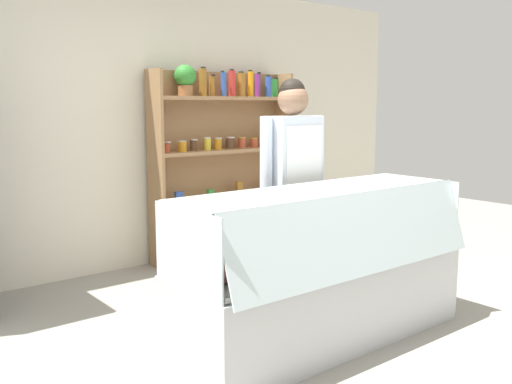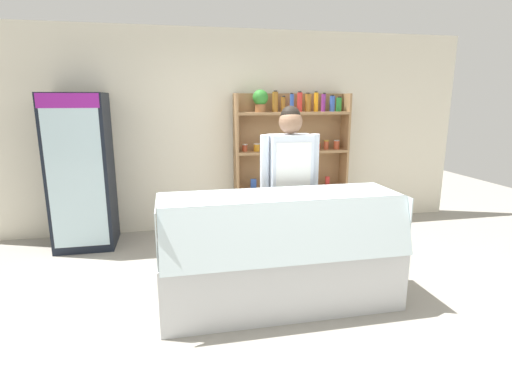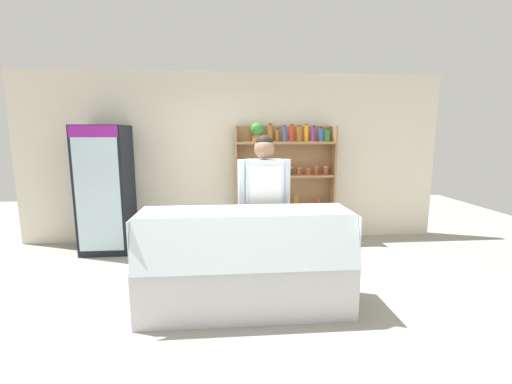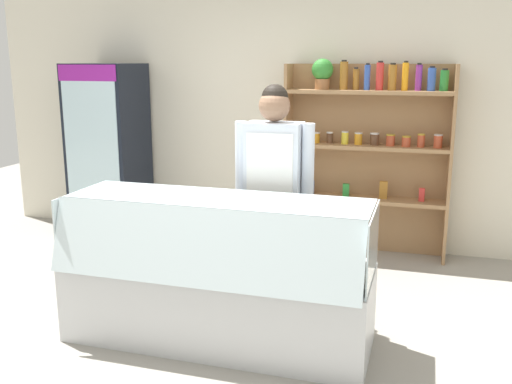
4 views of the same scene
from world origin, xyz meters
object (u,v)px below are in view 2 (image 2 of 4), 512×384
at_px(drinks_fridge, 82,172).
at_px(shelving_unit, 290,151).
at_px(deli_display_case, 280,271).
at_px(shop_clerk, 290,178).

distance_m(drinks_fridge, shelving_unit, 2.71).
relative_size(drinks_fridge, deli_display_case, 0.90).
relative_size(shelving_unit, shop_clerk, 1.11).
xyz_separation_m(deli_display_case, shop_clerk, (0.25, 0.56, 0.72)).
height_order(shelving_unit, shop_clerk, shelving_unit).
height_order(drinks_fridge, shelving_unit, shelving_unit).
bearing_deg(shop_clerk, drinks_fridge, 147.95).
height_order(drinks_fridge, shop_clerk, drinks_fridge).
distance_m(drinks_fridge, deli_display_case, 2.83).
relative_size(deli_display_case, shop_clerk, 1.20).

